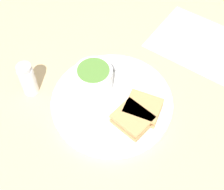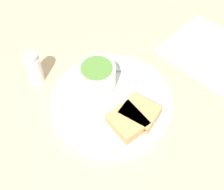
% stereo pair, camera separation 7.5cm
% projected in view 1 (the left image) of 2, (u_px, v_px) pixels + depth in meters
% --- Properties ---
extents(ground_plane, '(2.40, 2.40, 0.00)m').
position_uv_depth(ground_plane, '(112.00, 104.00, 0.78)').
color(ground_plane, '#D1B27F').
extents(plate, '(0.30, 0.30, 0.02)m').
position_uv_depth(plate, '(112.00, 101.00, 0.77)').
color(plate, white).
rests_on(plate, ground_plane).
extents(soup_bowl, '(0.09, 0.09, 0.06)m').
position_uv_depth(soup_bowl, '(93.00, 78.00, 0.76)').
color(soup_bowl, white).
rests_on(soup_bowl, plate).
extents(spoon, '(0.06, 0.10, 0.01)m').
position_uv_depth(spoon, '(113.00, 68.00, 0.81)').
color(spoon, silver).
rests_on(spoon, plate).
extents(sandwich_half_near, '(0.07, 0.08, 0.03)m').
position_uv_depth(sandwich_half_near, '(132.00, 119.00, 0.71)').
color(sandwich_half_near, tan).
rests_on(sandwich_half_near, plate).
extents(sandwich_half_far, '(0.09, 0.10, 0.03)m').
position_uv_depth(sandwich_half_far, '(143.00, 108.00, 0.73)').
color(sandwich_half_far, tan).
rests_on(sandwich_half_far, plate).
extents(salt_shaker, '(0.04, 0.04, 0.09)m').
position_uv_depth(salt_shaker, '(28.00, 79.00, 0.77)').
color(salt_shaker, silver).
rests_on(salt_shaker, ground_plane).
extents(menu_sheet, '(0.25, 0.33, 0.00)m').
position_uv_depth(menu_sheet, '(207.00, 46.00, 0.89)').
color(menu_sheet, white).
rests_on(menu_sheet, ground_plane).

